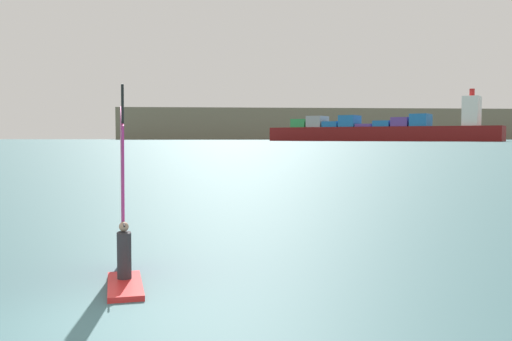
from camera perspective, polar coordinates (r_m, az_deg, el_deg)
name	(u,v)px	position (r m, az deg, el deg)	size (l,w,h in m)	color
ground_plane	(72,327)	(10.96, -17.74, -14.52)	(4000.00, 4000.00, 0.00)	#386066
windsurfer	(123,229)	(13.80, -12.96, -5.61)	(1.69, 3.84, 4.61)	red
cargo_ship	(379,130)	(515.00, 12.06, 3.94)	(194.35, 108.89, 42.18)	maroon
distant_headland	(343,126)	(1013.06, 8.59, 4.40)	(733.81, 274.97, 46.99)	#756B56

